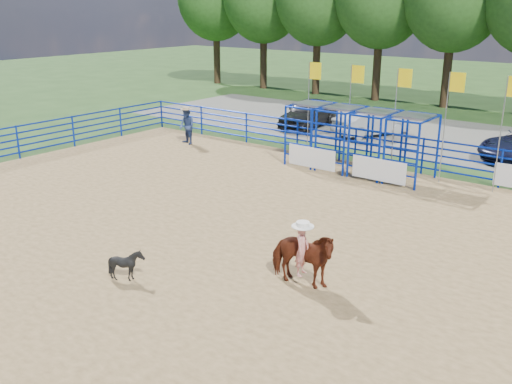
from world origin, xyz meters
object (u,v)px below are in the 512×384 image
car_a (308,113)px  horse_and_rider (302,254)px  car_b (371,122)px  calf (127,265)px  spectator_cowboy (187,126)px

car_a → horse_and_rider: bearing=-64.3°
horse_and_rider → car_b: bearing=111.4°
calf → spectator_cowboy: spectator_cowboy is taller
spectator_cowboy → horse_and_rider: bearing=-35.5°
spectator_cowboy → car_b: (6.18, 7.29, -0.23)m
calf → car_a: car_a is taller
car_a → car_b: size_ratio=1.11×
car_b → calf: bearing=123.4°
horse_and_rider → spectator_cowboy: 15.41m
horse_and_rider → calf: size_ratio=2.80×
car_a → car_b: bearing=-4.7°
calf → horse_and_rider: bearing=-46.0°
car_a → car_b: (3.81, 0.12, -0.10)m
horse_and_rider → car_a: size_ratio=0.50×
calf → car_b: bearing=18.8°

